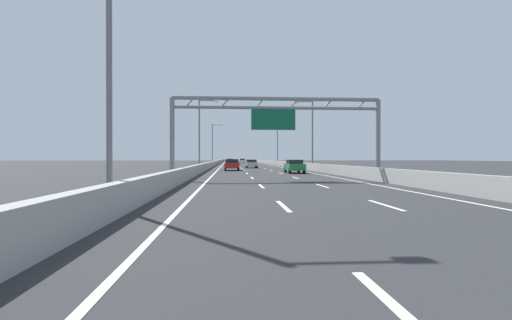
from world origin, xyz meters
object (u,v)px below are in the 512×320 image
red_car (232,165)px  streetlamp_left_mid (201,130)px  green_car (294,166)px  streetlamp_right_mid (311,130)px  streetlamp_left_near (116,47)px  yellow_car (230,161)px  silver_car (251,163)px  sign_gantry (277,116)px  streetlamp_left_far (213,142)px  streetlamp_right_far (276,142)px

red_car → streetlamp_left_mid: bearing=156.6°
green_car → streetlamp_right_mid: bearing=68.9°
streetlamp_left_mid → streetlamp_right_mid: 14.93m
streetlamp_left_near → streetlamp_right_mid: same height
green_car → red_car: bearing=127.3°
red_car → green_car: size_ratio=1.03×
red_car → yellow_car: 59.59m
silver_car → yellow_car: bearing=94.1°
yellow_car → green_car: bearing=-84.3°
silver_car → green_car: green_car is taller
streetlamp_left_mid → streetlamp_right_mid: size_ratio=1.00×
red_car → green_car: (6.72, -8.82, -0.01)m
streetlamp_left_near → red_car: streetlamp_left_near is taller
streetlamp_left_near → sign_gantry: bearing=64.6°
sign_gantry → streetlamp_right_mid: streetlamp_right_mid is taller
streetlamp_left_near → green_car: streetlamp_left_near is taller
red_car → yellow_car: (-0.13, 59.59, -0.04)m
streetlamp_right_mid → red_car: 11.90m
streetlamp_right_mid → red_car: (-10.82, -1.78, -4.63)m
streetlamp_left_mid → yellow_car: streetlamp_left_mid is taller
red_car → silver_car: red_car is taller
yellow_car → green_car: green_car is taller
streetlamp_left_near → yellow_car: bearing=87.6°
streetlamp_left_near → green_car: bearing=68.4°
streetlamp_right_mid → silver_car: streetlamp_right_mid is taller
red_car → yellow_car: size_ratio=0.96×
streetlamp_left_far → yellow_car: streetlamp_left_far is taller
streetlamp_right_mid → streetlamp_right_far: same height
streetlamp_left_mid → yellow_car: (3.98, 57.81, -4.67)m
streetlamp_left_far → silver_car: (7.38, -27.29, -4.69)m
sign_gantry → streetlamp_left_near: streetlamp_left_near is taller
streetlamp_left_mid → red_car: 6.45m
silver_car → streetlamp_left_near: bearing=-98.6°
streetlamp_right_far → sign_gantry: bearing=-97.1°
streetlamp_left_mid → yellow_car: size_ratio=2.13×
streetlamp_left_mid → streetlamp_left_far: 37.91m
streetlamp_right_far → silver_car: (-7.55, -27.29, -4.69)m
green_car → streetlamp_left_far: bearing=102.6°
streetlamp_left_mid → streetlamp_right_far: size_ratio=1.00×
red_car → streetlamp_right_far: bearing=74.8°
streetlamp_right_mid → red_car: streetlamp_right_mid is taller
streetlamp_right_mid → streetlamp_left_far: bearing=111.5°
streetlamp_left_near → yellow_car: 95.92m
streetlamp_left_far → silver_car: 28.65m
streetlamp_left_near → red_car: size_ratio=2.21×
streetlamp_left_mid → silver_car: streetlamp_left_mid is taller
silver_car → sign_gantry: bearing=-89.9°
streetlamp_left_near → streetlamp_left_mid: same height
streetlamp_right_far → yellow_car: (-10.95, 19.90, -4.67)m
green_car → silver_car: bearing=99.2°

